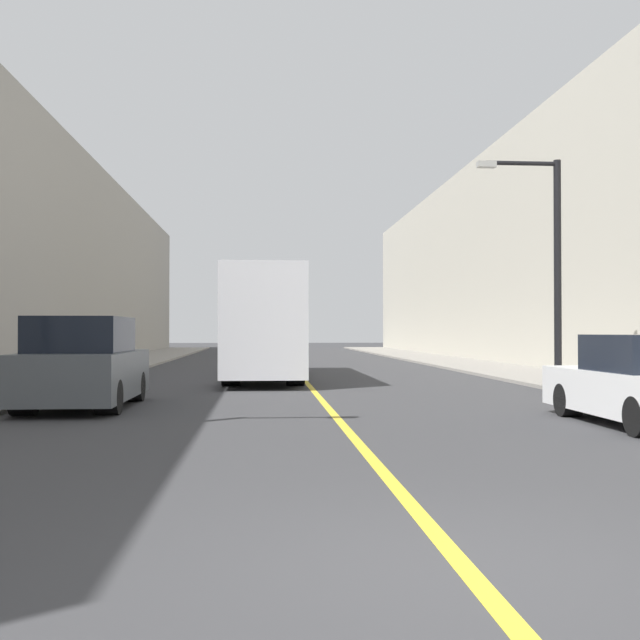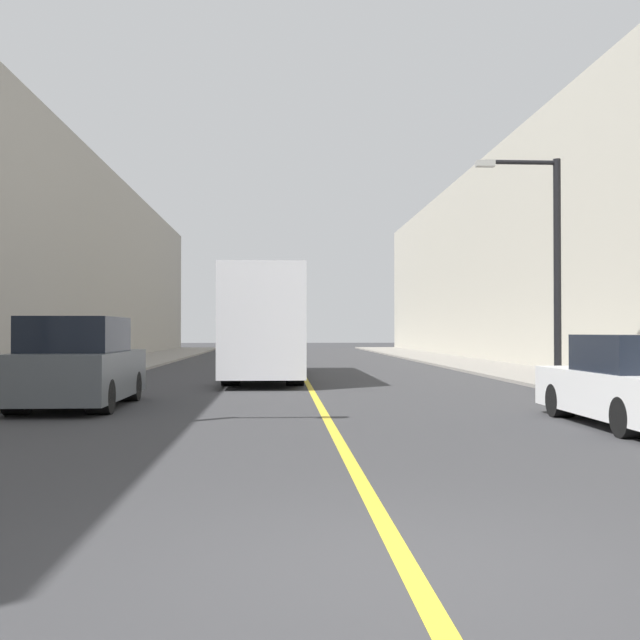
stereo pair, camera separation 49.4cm
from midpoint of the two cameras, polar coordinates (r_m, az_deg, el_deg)
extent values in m
plane|color=#38383A|center=(5.27, 8.55, -18.57)|extent=(200.00, 200.00, 0.00)
cube|color=gray|center=(35.64, -15.89, -3.33)|extent=(3.79, 72.00, 0.10)
cube|color=gray|center=(36.15, 10.62, -3.32)|extent=(3.79, 72.00, 0.10)
cube|color=gray|center=(36.77, -21.84, 4.93)|extent=(4.00, 72.00, 10.56)
cube|color=#B7B2A3|center=(37.52, 16.38, 5.14)|extent=(4.00, 72.00, 11.02)
cube|color=gold|center=(34.95, -2.54, -3.49)|extent=(0.16, 72.00, 0.01)
cube|color=silver|center=(25.50, -4.90, -0.20)|extent=(2.42, 11.01, 3.22)
cube|color=black|center=(20.04, -5.04, 1.59)|extent=(2.06, 0.04, 1.45)
cylinder|color=black|center=(22.15, -7.43, -3.78)|extent=(0.53, 0.96, 0.96)
cylinder|color=black|center=(22.13, -2.53, -3.78)|extent=(0.53, 0.96, 0.96)
cylinder|color=black|center=(28.96, -6.71, -3.09)|extent=(0.53, 0.96, 0.96)
cylinder|color=black|center=(28.95, -2.97, -3.10)|extent=(0.53, 0.96, 0.96)
cube|color=#51565B|center=(16.52, -18.37, -4.00)|extent=(2.02, 4.49, 0.97)
cube|color=black|center=(16.28, -18.55, -1.05)|extent=(1.78, 2.47, 0.73)
cube|color=black|center=(14.38, -20.51, -3.78)|extent=(1.72, 0.04, 0.44)
cylinder|color=black|center=(15.43, -22.49, -5.50)|extent=(0.44, 0.68, 0.68)
cylinder|color=black|center=(15.02, -16.74, -5.66)|extent=(0.44, 0.68, 0.68)
cylinder|color=black|center=(18.09, -19.74, -4.82)|extent=(0.44, 0.68, 0.68)
cylinder|color=black|center=(17.74, -14.81, -4.93)|extent=(0.44, 0.68, 0.68)
cylinder|color=black|center=(14.83, 17.55, -5.83)|extent=(0.39, 0.62, 0.62)
cylinder|color=black|center=(15.39, 22.29, -5.62)|extent=(0.39, 0.62, 0.62)
cylinder|color=black|center=(21.28, 17.02, 3.43)|extent=(0.20, 0.20, 6.16)
cylinder|color=black|center=(21.37, 14.48, 11.49)|extent=(1.96, 0.12, 0.12)
cube|color=#999993|center=(21.07, 11.90, 11.52)|extent=(0.50, 0.24, 0.16)
camera|label=1|loc=(0.25, -90.63, 0.01)|focal=42.00mm
camera|label=2|loc=(0.25, 89.37, -0.01)|focal=42.00mm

